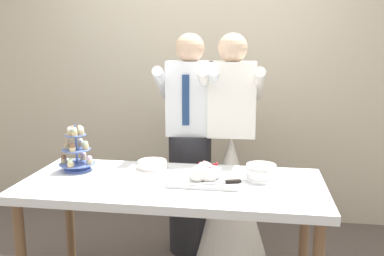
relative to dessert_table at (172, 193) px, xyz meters
name	(u,v)px	position (x,y,z in m)	size (l,w,h in m)	color
rear_wall	(203,59)	(0.00, 1.43, 0.75)	(5.20, 0.10, 2.90)	beige
dessert_table	(172,193)	(0.00, 0.00, 0.00)	(1.80, 0.80, 0.78)	silver
cupcake_stand	(77,151)	(-0.65, 0.13, 0.20)	(0.23, 0.23, 0.31)	#4C66B2
main_cake_tray	(205,175)	(0.20, 0.02, 0.12)	(0.43, 0.31, 0.12)	silver
plate_stack	(261,173)	(0.52, 0.10, 0.12)	(0.19, 0.19, 0.10)	white
round_cake	(152,165)	(-0.18, 0.22, 0.10)	(0.24, 0.24, 0.06)	white
person_groom	(189,157)	(-0.01, 0.68, 0.05)	(0.49, 0.52, 1.66)	#232328
person_bride	(230,180)	(0.31, 0.67, -0.12)	(0.56, 0.56, 1.66)	white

